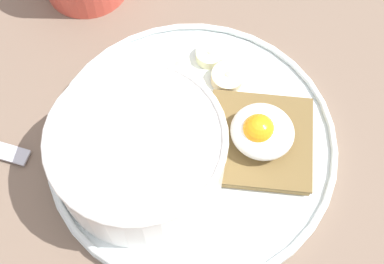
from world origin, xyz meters
TOP-DOWN VIEW (x-y plane):
  - ground_plane at (0.00, 0.00)cm, footprint 120.00×120.00cm
  - plate at (0.00, 0.00)cm, footprint 27.04×27.04cm
  - oatmeal_bowl at (2.87, 4.40)cm, footprint 15.13×15.13cm
  - toast_slice at (-5.63, -2.68)cm, footprint 12.29×12.29cm
  - poached_egg at (-5.58, -2.59)cm, footprint 5.73×5.52cm
  - banana_slice_front at (0.48, -7.46)cm, footprint 4.18×4.13cm
  - banana_slice_left at (2.74, -4.60)cm, footprint 4.33×4.34cm
  - banana_slice_back at (6.49, -4.01)cm, footprint 3.84×3.83cm
  - banana_slice_right at (2.72, -9.10)cm, footprint 3.98×3.98cm
  - banana_slice_inner at (4.92, -6.38)cm, footprint 3.83×3.84cm

SIDE VIEW (x-z plane):
  - ground_plane at x=0.00cm, z-range 0.00..2.00cm
  - plate at x=0.00cm, z-range 2.00..3.60cm
  - banana_slice_left at x=2.74cm, z-range 2.97..3.97cm
  - banana_slice_back at x=6.49cm, z-range 2.97..3.97cm
  - banana_slice_right at x=2.72cm, z-range 2.97..4.11cm
  - banana_slice_inner at x=4.92cm, z-range 2.92..4.21cm
  - toast_slice at x=-5.63cm, z-range 3.07..4.19cm
  - banana_slice_front at x=0.48cm, z-range 2.95..4.37cm
  - poached_egg at x=-5.58cm, z-range 3.83..7.59cm
  - oatmeal_bowl at x=2.87cm, z-range 3.07..9.58cm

